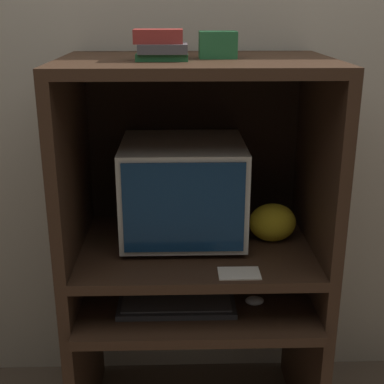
% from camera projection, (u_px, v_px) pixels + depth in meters
% --- Properties ---
extents(wall_back, '(6.00, 0.06, 2.60)m').
position_uv_depth(wall_back, '(193.00, 94.00, 2.19)').
color(wall_back, '#B2A893').
rests_on(wall_back, ground_plane).
extents(desk_base, '(0.93, 0.66, 0.61)m').
position_uv_depth(desk_base, '(196.00, 344.00, 2.10)').
color(desk_base, '#382316').
rests_on(desk_base, ground_plane).
extents(desk_monitor_shelf, '(0.93, 0.63, 0.18)m').
position_uv_depth(desk_monitor_shelf, '(196.00, 254.00, 2.02)').
color(desk_monitor_shelf, '#382316').
rests_on(desk_monitor_shelf, desk_base).
extents(hutch_upper, '(0.93, 0.63, 0.68)m').
position_uv_depth(hutch_upper, '(196.00, 126.00, 1.89)').
color(hutch_upper, '#382316').
rests_on(hutch_upper, desk_monitor_shelf).
extents(crt_monitor, '(0.45, 0.42, 0.38)m').
position_uv_depth(crt_monitor, '(183.00, 189.00, 2.00)').
color(crt_monitor, beige).
rests_on(crt_monitor, desk_monitor_shelf).
extents(keyboard, '(0.42, 0.17, 0.03)m').
position_uv_depth(keyboard, '(177.00, 305.00, 1.92)').
color(keyboard, '#2D2D30').
rests_on(keyboard, desk_base).
extents(mouse, '(0.07, 0.05, 0.03)m').
position_uv_depth(mouse, '(255.00, 301.00, 1.94)').
color(mouse, '#B7B7B7').
rests_on(mouse, desk_base).
extents(snack_bag, '(0.18, 0.13, 0.15)m').
position_uv_depth(snack_bag, '(272.00, 222.00, 2.01)').
color(snack_bag, gold).
rests_on(snack_bag, desk_monitor_shelf).
extents(book_stack, '(0.17, 0.13, 0.10)m').
position_uv_depth(book_stack, '(161.00, 46.00, 1.69)').
color(book_stack, '#236638').
rests_on(book_stack, hutch_upper).
extents(paper_card, '(0.14, 0.09, 0.00)m').
position_uv_depth(paper_card, '(239.00, 273.00, 1.78)').
color(paper_card, beige).
rests_on(paper_card, desk_monitor_shelf).
extents(storage_box, '(0.12, 0.11, 0.09)m').
position_uv_depth(storage_box, '(218.00, 45.00, 1.77)').
color(storage_box, '#236638').
rests_on(storage_box, hutch_upper).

